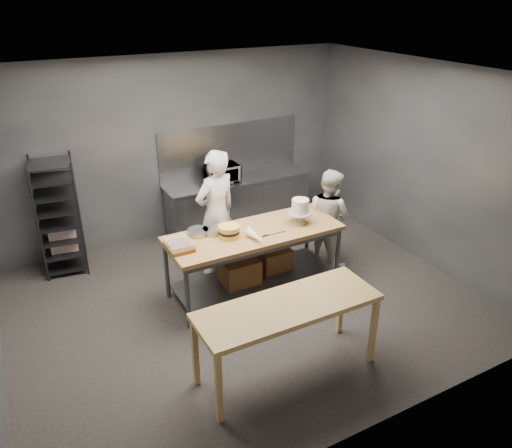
{
  "coord_description": "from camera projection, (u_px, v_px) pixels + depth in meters",
  "views": [
    {
      "loc": [
        -2.57,
        -5.1,
        3.9
      ],
      "look_at": [
        0.26,
        0.17,
        1.05
      ],
      "focal_mm": 35.0,
      "sensor_mm": 36.0,
      "label": 1
    }
  ],
  "objects": [
    {
      "name": "back_wall",
      "position": [
        175.0,
        149.0,
        8.17
      ],
      "size": [
        6.0,
        0.04,
        3.0
      ],
      "primitive_type": "cube",
      "color": "#4C4F54",
      "rests_on": "ground"
    },
    {
      "name": "chef_behind",
      "position": [
        216.0,
        213.0,
        7.18
      ],
      "size": [
        0.79,
        0.62,
        1.9
      ],
      "primitive_type": "imported",
      "rotation": [
        0.0,
        0.0,
        3.41
      ],
      "color": "silver",
      "rests_on": "ground"
    },
    {
      "name": "splashback_panel",
      "position": [
        230.0,
        149.0,
        8.65
      ],
      "size": [
        2.6,
        0.02,
        0.9
      ],
      "primitive_type": "cube",
      "color": "slate",
      "rests_on": "back_counter"
    },
    {
      "name": "speed_rack",
      "position": [
        59.0,
        217.0,
        7.29
      ],
      "size": [
        0.68,
        0.72,
        1.75
      ],
      "color": "black",
      "rests_on": "ground"
    },
    {
      "name": "pastry_clamshells",
      "position": [
        179.0,
        245.0,
        6.25
      ],
      "size": [
        0.31,
        0.39,
        0.11
      ],
      "color": "#A15D20",
      "rests_on": "work_table"
    },
    {
      "name": "work_table",
      "position": [
        254.0,
        254.0,
        6.88
      ],
      "size": [
        2.4,
        0.9,
        0.92
      ],
      "color": "olive",
      "rests_on": "ground"
    },
    {
      "name": "back_counter",
      "position": [
        239.0,
        203.0,
        8.8
      ],
      "size": [
        2.6,
        0.6,
        0.9
      ],
      "color": "slate",
      "rests_on": "ground"
    },
    {
      "name": "ground",
      "position": [
        245.0,
        302.0,
        6.83
      ],
      "size": [
        6.0,
        6.0,
        0.0
      ],
      "primitive_type": "plane",
      "color": "black",
      "rests_on": "ground"
    },
    {
      "name": "frosted_cake_stand",
      "position": [
        300.0,
        208.0,
        6.88
      ],
      "size": [
        0.34,
        0.34,
        0.35
      ],
      "color": "#BDB397",
      "rests_on": "work_table"
    },
    {
      "name": "microwave",
      "position": [
        222.0,
        174.0,
        8.41
      ],
      "size": [
        0.54,
        0.37,
        0.3
      ],
      "primitive_type": "imported",
      "color": "black",
      "rests_on": "back_counter"
    },
    {
      "name": "offset_spatula",
      "position": [
        271.0,
        235.0,
        6.62
      ],
      "size": [
        0.37,
        0.02,
        0.02
      ],
      "color": "slate",
      "rests_on": "work_table"
    },
    {
      "name": "piping_bag",
      "position": [
        256.0,
        237.0,
        6.43
      ],
      "size": [
        0.15,
        0.39,
        0.12
      ],
      "primitive_type": "cone",
      "rotation": [
        1.57,
        0.0,
        0.08
      ],
      "color": "silver",
      "rests_on": "work_table"
    },
    {
      "name": "chef_right",
      "position": [
        328.0,
        217.0,
        7.53
      ],
      "size": [
        0.74,
        0.85,
        1.51
      ],
      "primitive_type": "imported",
      "rotation": [
        0.0,
        0.0,
        1.82
      ],
      "color": "silver",
      "rests_on": "ground"
    },
    {
      "name": "cake_pans",
      "position": [
        205.0,
        231.0,
        6.64
      ],
      "size": [
        0.46,
        0.33,
        0.07
      ],
      "color": "gray",
      "rests_on": "work_table"
    },
    {
      "name": "near_counter",
      "position": [
        288.0,
        311.0,
        5.25
      ],
      "size": [
        2.0,
        0.7,
        0.9
      ],
      "color": "#9E7C41",
      "rests_on": "ground"
    },
    {
      "name": "layer_cake",
      "position": [
        229.0,
        231.0,
        6.54
      ],
      "size": [
        0.28,
        0.28,
        0.16
      ],
      "color": "#E7C349",
      "rests_on": "work_table"
    }
  ]
}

